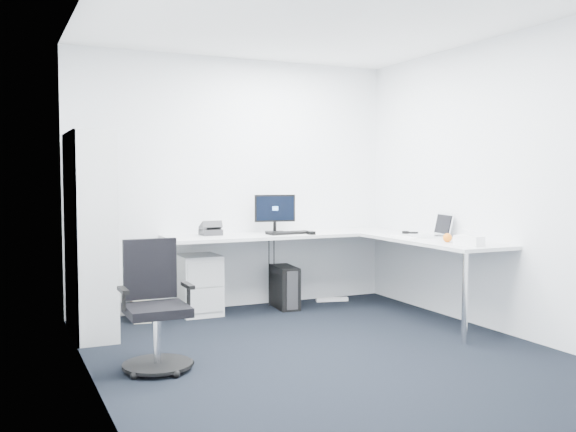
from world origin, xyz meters
name	(u,v)px	position (x,y,z in m)	size (l,w,h in m)	color
ground	(325,354)	(0.00, 0.00, 0.00)	(4.20, 4.20, 0.00)	black
ceiling	(327,13)	(0.00, 0.00, 2.70)	(4.20, 4.20, 0.00)	white
wall_back	(235,183)	(0.00, 2.10, 1.35)	(3.60, 0.02, 2.70)	white
wall_front	(526,193)	(0.00, -2.10, 1.35)	(3.60, 0.02, 2.70)	white
wall_left	(91,188)	(-1.80, 0.00, 1.35)	(0.02, 4.20, 2.70)	white
wall_right	(501,185)	(1.80, 0.00, 1.35)	(0.02, 4.20, 2.70)	white
l_desk	(309,275)	(0.55, 1.40, 0.41)	(2.80, 1.57, 0.82)	silver
drawer_pedestal	(198,284)	(-0.49, 1.88, 0.31)	(0.40, 0.50, 0.62)	silver
bookshelf	(90,234)	(-1.62, 1.45, 0.91)	(0.35, 0.91, 1.82)	#B4B6B6
task_chair	(157,306)	(-1.33, 0.13, 0.48)	(0.54, 0.54, 0.96)	black
black_pc_tower	(285,287)	(0.45, 1.78, 0.23)	(0.21, 0.46, 0.45)	black
beige_pc_tower	(141,302)	(-1.09, 1.85, 0.18)	(0.17, 0.38, 0.36)	beige
power_strip	(332,299)	(1.09, 1.88, 0.02)	(0.37, 0.06, 0.04)	white
monitor	(275,213)	(0.35, 1.82, 1.03)	(0.44, 0.14, 0.43)	black
black_keyboard	(290,233)	(0.44, 1.64, 0.83)	(0.49, 0.18, 0.02)	black
mouse	(311,233)	(0.62, 1.49, 0.83)	(0.06, 0.11, 0.03)	black
desk_phone	(211,228)	(-0.36, 1.87, 0.89)	(0.21, 0.21, 0.14)	#2A2A2D
laptop	(425,225)	(1.54, 0.77, 0.94)	(0.34, 0.33, 0.24)	silver
white_keyboard	(404,237)	(1.30, 0.79, 0.82)	(0.11, 0.37, 0.01)	white
headphones	(410,232)	(1.60, 1.10, 0.84)	(0.12, 0.18, 0.05)	black
orange_fruit	(447,238)	(1.42, 0.26, 0.86)	(0.08, 0.08, 0.08)	orange
tissue_box	(469,241)	(1.41, -0.04, 0.86)	(0.13, 0.25, 0.09)	white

